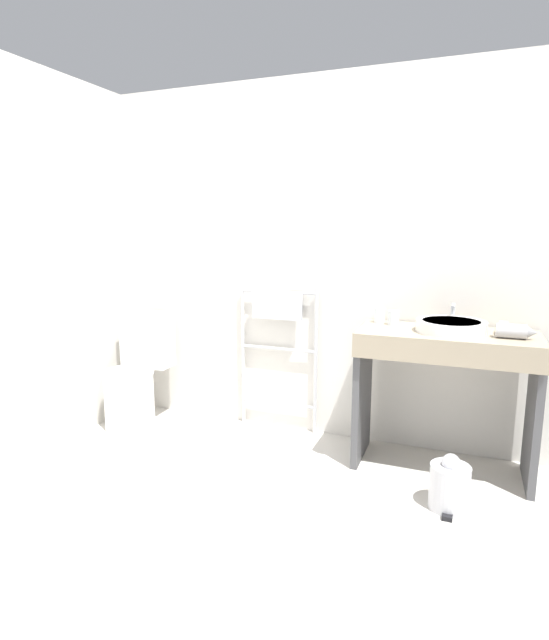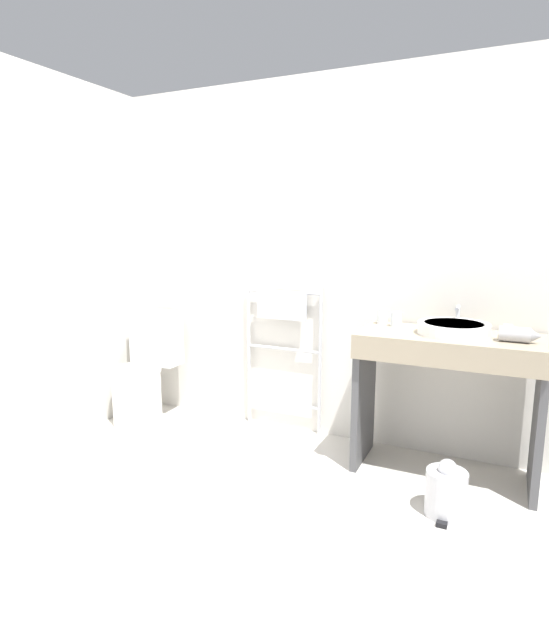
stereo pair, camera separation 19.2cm
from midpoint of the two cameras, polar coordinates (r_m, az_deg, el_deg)
The scene contains 12 objects.
ground_plane at distance 2.47m, azimuth -10.00°, elevation -24.36°, with size 12.00×12.00×0.00m, color beige.
wall_back at distance 3.38m, azimuth 2.53°, elevation 6.62°, with size 3.11×0.12×2.35m, color silver.
wall_side at distance 3.55m, azimuth -25.60°, elevation 5.79°, with size 0.12×2.11×2.35m, color silver.
toilet at distance 3.75m, azimuth -17.00°, elevation -6.39°, with size 0.36×0.51×0.81m.
towel_radiator at distance 3.41m, azimuth -1.27°, elevation -0.81°, with size 0.57×0.06×1.02m.
vanity_counter at distance 2.99m, azimuth 17.13°, elevation -6.26°, with size 0.98×0.48×0.83m.
sink_basin at distance 2.93m, azimuth 17.78°, elevation -0.67°, with size 0.38×0.38×0.06m.
faucet at distance 3.11m, azimuth 18.07°, elevation 0.90°, with size 0.02×0.10×0.13m.
cup_near_wall at distance 3.12m, azimuth 10.19°, elevation 0.54°, with size 0.06×0.06×0.09m.
cup_near_edge at distance 3.06m, azimuth 11.70°, elevation 0.23°, with size 0.06×0.06×0.09m.
hair_dryer at distance 2.89m, azimuth 23.92°, elevation -1.14°, with size 0.20×0.18×0.08m.
trash_bin at distance 2.76m, azimuth 17.43°, elevation -17.62°, with size 0.20×0.23×0.29m.
Camera 1 is at (1.00, -1.75, 1.41)m, focal length 28.00 mm.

